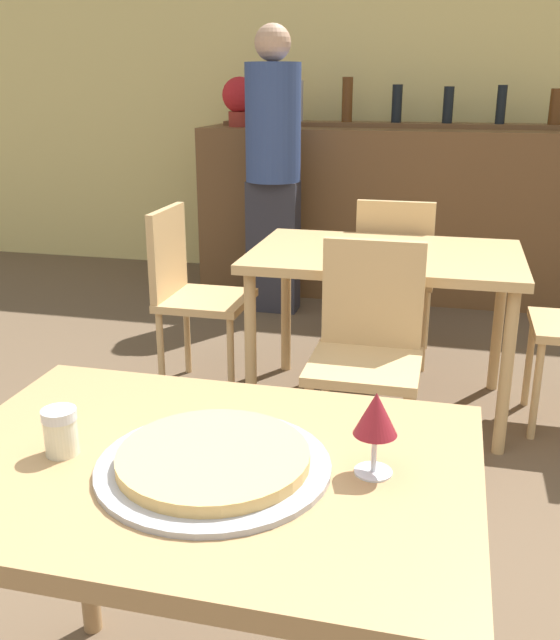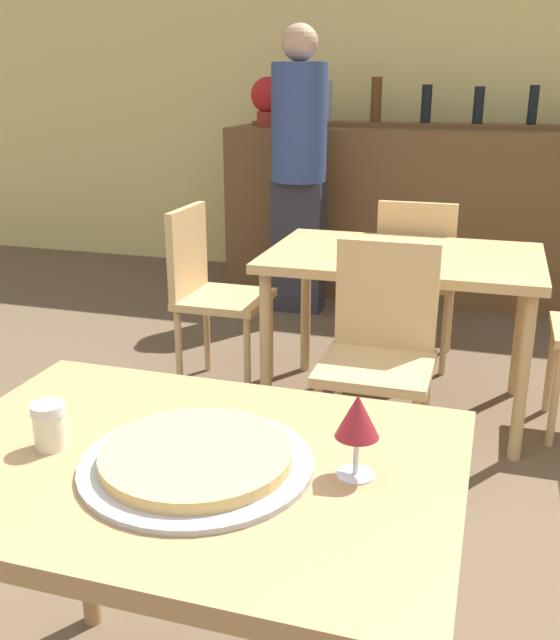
% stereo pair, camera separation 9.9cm
% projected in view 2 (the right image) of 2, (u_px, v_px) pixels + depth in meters
% --- Properties ---
extents(wall_back, '(8.00, 0.05, 2.80)m').
position_uv_depth(wall_back, '(433.00, 86.00, 5.06)').
color(wall_back, '#EAD684').
rests_on(wall_back, ground_plane).
extents(dining_table_near, '(1.03, 0.73, 0.75)m').
position_uv_depth(dining_table_near, '(190.00, 500.00, 1.38)').
color(dining_table_near, '#A87F51').
rests_on(dining_table_near, ground_plane).
extents(dining_table_far, '(1.16, 0.78, 0.73)m').
position_uv_depth(dining_table_far, '(403.00, 271.00, 3.07)').
color(dining_table_far, tan).
rests_on(dining_table_far, ground_plane).
extents(bar_counter, '(2.60, 0.56, 1.13)m').
position_uv_depth(bar_counter, '(417.00, 214.00, 4.86)').
color(bar_counter, brown).
rests_on(bar_counter, ground_plane).
extents(bar_back_shelf, '(2.39, 0.24, 0.33)m').
position_uv_depth(bar_back_shelf, '(425.00, 118.00, 4.79)').
color(bar_back_shelf, brown).
rests_on(bar_back_shelf, bar_counter).
extents(chair_far_side_front, '(0.40, 0.40, 0.88)m').
position_uv_depth(chair_far_side_front, '(380.00, 344.00, 2.61)').
color(chair_far_side_front, tan).
rests_on(chair_far_side_front, ground_plane).
extents(chair_far_side_back, '(0.40, 0.40, 0.88)m').
position_uv_depth(chair_far_side_back, '(416.00, 271.00, 3.63)').
color(chair_far_side_back, tan).
rests_on(chair_far_side_back, ground_plane).
extents(chair_far_side_left, '(0.40, 0.40, 0.88)m').
position_uv_depth(chair_far_side_left, '(209.00, 285.00, 3.37)').
color(chair_far_side_left, tan).
rests_on(chair_far_side_left, ground_plane).
extents(pizza_tray, '(0.43, 0.43, 0.04)m').
position_uv_depth(pizza_tray, '(196.00, 459.00, 1.31)').
color(pizza_tray, '#A3A3A8').
rests_on(pizza_tray, dining_table_near).
extents(cheese_shaker, '(0.07, 0.07, 0.09)m').
position_uv_depth(cheese_shaker, '(50.00, 425.00, 1.37)').
color(cheese_shaker, beige).
rests_on(cheese_shaker, dining_table_near).
extents(person_standing, '(0.34, 0.34, 1.75)m').
position_uv_depth(person_standing, '(299.00, 162.00, 4.40)').
color(person_standing, '#2D2D38').
rests_on(person_standing, ground_plane).
extents(wine_glass, '(0.08, 0.08, 0.16)m').
position_uv_depth(wine_glass, '(357.00, 418.00, 1.25)').
color(wine_glass, silver).
rests_on(wine_glass, dining_table_near).
extents(potted_plant, '(0.24, 0.24, 0.33)m').
position_uv_depth(potted_plant, '(268.00, 99.00, 4.87)').
color(potted_plant, maroon).
rests_on(potted_plant, bar_counter).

